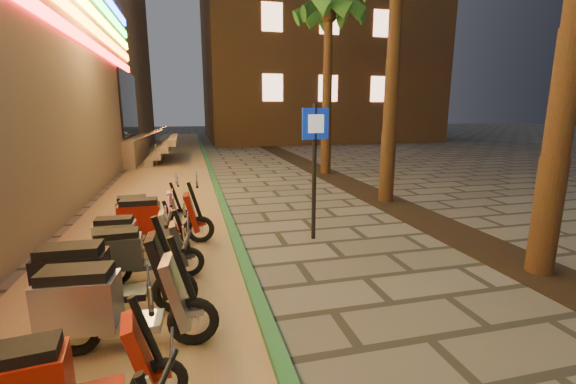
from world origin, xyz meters
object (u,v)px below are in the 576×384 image
object	(u,v)px
pedestrian_sign	(315,153)
scooter_9	(131,237)
scooter_11	(145,212)
scooter_8	(136,253)
scooter_10	(155,219)
scooter_5	(57,383)
scooter_7	(99,278)
scooter_6	(108,305)

from	to	relation	value
pedestrian_sign	scooter_9	world-z (taller)	pedestrian_sign
scooter_9	scooter_11	world-z (taller)	scooter_9
scooter_8	scooter_10	world-z (taller)	scooter_10
scooter_9	scooter_10	world-z (taller)	scooter_10
scooter_5	scooter_10	bearing A→B (deg)	77.71
pedestrian_sign	scooter_7	bearing A→B (deg)	-162.12
scooter_8	scooter_9	xyz separation A→B (m)	(-0.19, 0.82, -0.01)
scooter_6	scooter_8	size ratio (longest dim) A/B	1.16
scooter_7	scooter_9	world-z (taller)	scooter_7
scooter_9	scooter_5	bearing A→B (deg)	-90.00
scooter_8	scooter_9	bearing A→B (deg)	99.73
scooter_6	scooter_10	distance (m)	3.31
scooter_8	scooter_11	size ratio (longest dim) A/B	1.04
scooter_10	scooter_11	bearing A→B (deg)	107.07
scooter_5	scooter_8	distance (m)	2.77
scooter_6	scooter_10	xyz separation A→B (m)	(0.20, 3.30, -0.02)
pedestrian_sign	scooter_8	size ratio (longest dim) A/B	1.71
scooter_5	scooter_8	size ratio (longest dim) A/B	1.01
scooter_10	scooter_11	world-z (taller)	scooter_10
scooter_5	scooter_8	world-z (taller)	scooter_5
scooter_5	scooter_7	world-z (taller)	scooter_7
scooter_7	scooter_8	distance (m)	1.03
scooter_6	scooter_7	world-z (taller)	scooter_7
pedestrian_sign	scooter_7	distance (m)	4.29
scooter_7	scooter_10	size ratio (longest dim) A/B	1.06
scooter_5	scooter_7	bearing A→B (deg)	84.55
scooter_5	scooter_7	distance (m)	1.78
scooter_5	scooter_9	bearing A→B (deg)	81.85
scooter_7	scooter_11	distance (m)	3.51
scooter_6	scooter_10	world-z (taller)	scooter_6
pedestrian_sign	scooter_7	xyz separation A→B (m)	(-3.45, -2.28, -1.15)
scooter_5	scooter_11	xyz separation A→B (m)	(0.10, 5.28, -0.02)
pedestrian_sign	scooter_5	bearing A→B (deg)	-145.46
scooter_11	pedestrian_sign	bearing A→B (deg)	-26.42
scooter_8	scooter_6	bearing A→B (deg)	-95.36
pedestrian_sign	scooter_8	xyz separation A→B (m)	(-3.15, -1.29, -1.24)
scooter_5	scooter_11	size ratio (longest dim) A/B	1.05
scooter_8	scooter_11	bearing A→B (deg)	90.03
scooter_7	scooter_11	size ratio (longest dim) A/B	1.22
scooter_7	scooter_11	bearing A→B (deg)	88.97
scooter_6	scooter_10	size ratio (longest dim) A/B	1.05
pedestrian_sign	scooter_8	distance (m)	3.62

